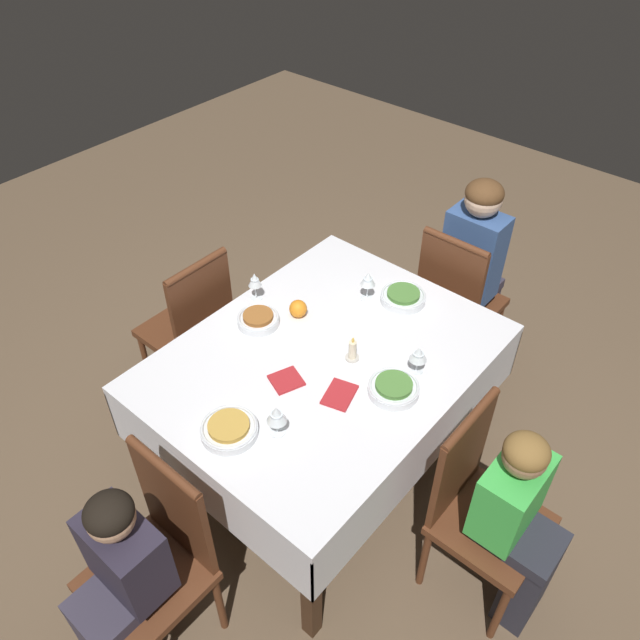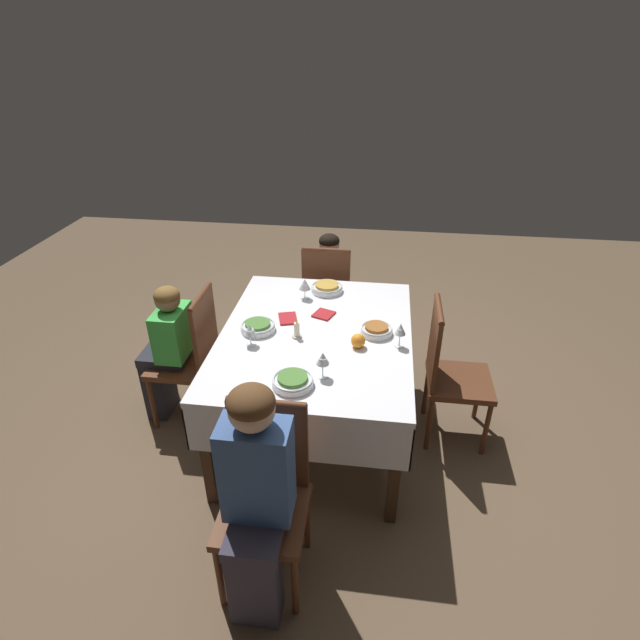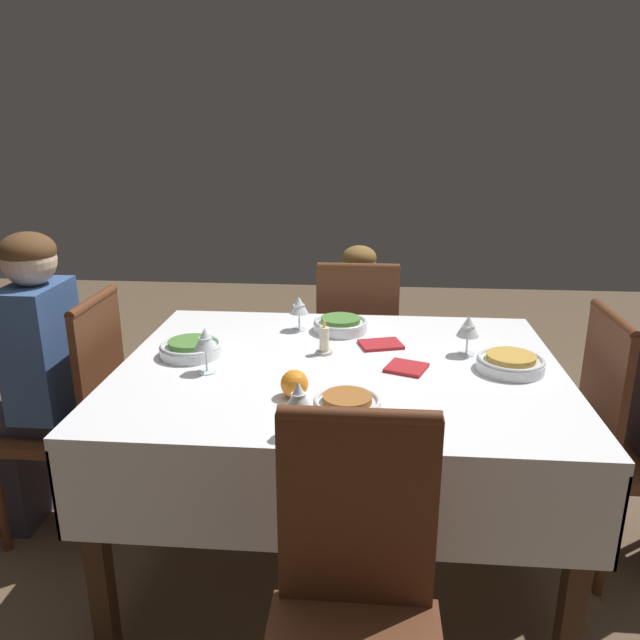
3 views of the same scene
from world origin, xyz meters
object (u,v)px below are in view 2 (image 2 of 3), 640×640
at_px(chair_west, 327,294).
at_px(chair_north, 449,369).
at_px(person_child_dark, 330,282).
at_px(wine_glass_north, 400,330).
at_px(candle_centerpiece, 297,331).
at_px(chair_east, 266,489).
at_px(person_child_green, 167,348).
at_px(bowl_south, 258,326).
at_px(bowl_north, 376,330).
at_px(bowl_west, 327,288).
at_px(orange_fruit, 358,341).
at_px(wine_glass_east, 323,359).
at_px(napkin_red_folded, 324,314).
at_px(dining_table, 316,345).
at_px(person_adult_denim, 255,493).
at_px(wine_glass_south, 250,330).
at_px(chair_south, 192,353).
at_px(wine_glass_west, 305,285).
at_px(bowl_east, 293,381).
at_px(napkin_spare_side, 288,318).

distance_m(chair_west, chair_north, 1.28).
relative_size(person_child_dark, wine_glass_north, 6.47).
xyz_separation_m(wine_glass_north, candle_centerpiece, (-0.02, -0.61, -0.07)).
relative_size(chair_east, person_child_green, 0.96).
relative_size(bowl_south, bowl_north, 1.10).
xyz_separation_m(bowl_west, candle_centerpiece, (0.63, -0.11, 0.02)).
bearing_deg(orange_fruit, wine_glass_east, -28.25).
bearing_deg(napkin_red_folded, chair_west, -175.10).
bearing_deg(wine_glass_north, chair_west, -153.21).
xyz_separation_m(dining_table, wine_glass_north, (0.08, 0.50, 0.20)).
bearing_deg(person_adult_denim, chair_north, 52.90).
bearing_deg(person_child_dark, bowl_west, 94.82).
height_order(chair_west, wine_glass_south, chair_west).
bearing_deg(napkin_red_folded, chair_south, -77.99).
bearing_deg(bowl_south, wine_glass_west, 154.41).
bearing_deg(bowl_east, wine_glass_east, 123.25).
bearing_deg(candle_centerpiece, bowl_east, 7.09).
distance_m(chair_north, person_child_green, 1.84).
xyz_separation_m(chair_south, person_child_dark, (-1.13, 0.79, 0.03)).
relative_size(chair_east, bowl_east, 4.41).
bearing_deg(bowl_east, candle_centerpiece, -172.91).
bearing_deg(bowl_east, bowl_south, -148.92).
height_order(wine_glass_east, bowl_north, wine_glass_east).
bearing_deg(napkin_spare_side, wine_glass_east, 27.33).
distance_m(chair_west, person_adult_denim, 2.17).
relative_size(wine_glass_east, bowl_south, 0.72).
height_order(chair_south, napkin_spare_side, chair_south).
height_order(bowl_south, napkin_spare_side, bowl_south).
xyz_separation_m(bowl_north, candle_centerpiece, (0.10, -0.47, 0.02)).
xyz_separation_m(chair_south, candle_centerpiece, (0.10, 0.73, 0.29)).
height_order(bowl_north, napkin_red_folded, bowl_north).
bearing_deg(chair_north, person_child_dark, 38.85).
bearing_deg(chair_north, wine_glass_north, 115.68).
distance_m(wine_glass_east, wine_glass_west, 0.91).
distance_m(dining_table, wine_glass_west, 0.50).
distance_m(bowl_west, wine_glass_north, 0.82).
relative_size(wine_glass_south, wine_glass_west, 0.94).
xyz_separation_m(chair_south, wine_glass_south, (0.22, 0.48, 0.35)).
height_order(person_adult_denim, wine_glass_north, person_adult_denim).
distance_m(chair_south, bowl_north, 1.23).
relative_size(chair_west, chair_north, 1.00).
distance_m(person_child_green, bowl_north, 1.39).
bearing_deg(wine_glass_east, candle_centerpiece, -151.40).
xyz_separation_m(person_child_green, wine_glass_north, (0.12, 1.51, 0.33)).
bearing_deg(chair_south, dining_table, 87.24).
distance_m(chair_north, person_adult_denim, 1.56).
distance_m(chair_east, napkin_red_folded, 1.26).
distance_m(orange_fruit, napkin_spare_side, 0.53).
relative_size(wine_glass_west, candle_centerpiece, 1.17).
bearing_deg(person_adult_denim, person_child_dark, 88.72).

